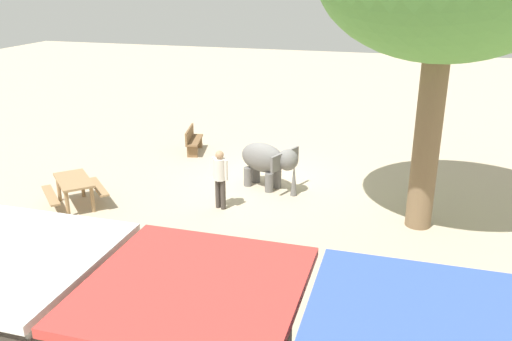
% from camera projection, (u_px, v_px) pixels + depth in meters
% --- Properties ---
extents(ground_plane, '(60.00, 60.00, 0.00)m').
position_uv_depth(ground_plane, '(268.00, 183.00, 16.08)').
color(ground_plane, '#BAA88C').
extents(elephant, '(1.92, 1.50, 1.34)m').
position_uv_depth(elephant, '(268.00, 161.00, 15.38)').
color(elephant, slate).
rests_on(elephant, ground_plane).
extents(person_handler, '(0.48, 0.32, 1.62)m').
position_uv_depth(person_handler, '(220.00, 175.00, 14.00)').
color(person_handler, '#3F3833').
rests_on(person_handler, ground_plane).
extents(wooden_bench, '(0.71, 1.45, 0.88)m').
position_uv_depth(wooden_bench, '(193.00, 140.00, 18.67)').
color(wooden_bench, brown).
rests_on(wooden_bench, ground_plane).
extents(picnic_table_near, '(2.11, 2.11, 0.78)m').
position_uv_depth(picnic_table_near, '(74.00, 186.00, 14.25)').
color(picnic_table_near, '#9E7A51').
rests_on(picnic_table_near, ground_plane).
extents(market_stall_white, '(2.50, 2.50, 2.52)m').
position_uv_depth(market_stall_white, '(22.00, 341.00, 7.34)').
color(market_stall_white, '#59514C').
rests_on(market_stall_white, ground_plane).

